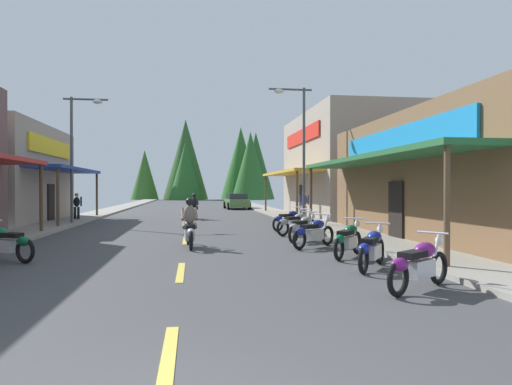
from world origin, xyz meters
The scene contains 22 objects.
ground centered at (0.00, 29.21, -0.05)m, with size 10.82×88.42×0.10m, color #424244.
sidewalk_left centered at (-6.45, 29.21, 0.06)m, with size 2.09×88.42×0.12m, color gray.
sidewalk_right centered at (6.45, 29.21, 0.06)m, with size 2.09×88.42×0.12m, color gray.
centerline_dashes centered at (0.00, 33.79, 0.01)m, with size 0.16×65.30×0.01m.
storefront_right_near centered at (10.81, 12.46, 2.30)m, with size 8.52×13.60×4.59m.
storefront_right_far centered at (11.00, 26.68, 3.41)m, with size 8.88×12.42×6.82m.
streetlamp_left centered at (-5.48, 21.16, 4.21)m, with size 2.19×0.30×6.48m.
streetlamp_right centered at (5.49, 19.42, 4.44)m, with size 2.19×0.30×6.91m.
motorcycle_parked_right_0 centered at (4.33, 4.81, 0.49)m, with size 1.81×1.31×1.04m.
motorcycle_parked_right_1 centered at (4.35, 7.06, 0.49)m, with size 1.34×1.79×1.04m.
motorcycle_parked_right_2 centered at (4.42, 8.87, 0.49)m, with size 1.39×1.76×1.04m.
motorcycle_parked_right_3 centered at (4.02, 10.95, 0.49)m, with size 1.72×1.43×1.04m.
motorcycle_parked_right_4 centered at (4.10, 12.62, 0.49)m, with size 1.47×1.69×1.04m.
motorcycle_parked_right_5 centered at (4.35, 14.78, 0.49)m, with size 1.89×1.18×1.04m.
motorcycle_parked_right_6 centered at (4.47, 16.71, 0.49)m, with size 1.80×1.32×1.04m.
motorcycle_parked_left_2 centered at (-4.45, 9.37, 0.49)m, with size 1.86×1.23×1.04m.
rider_cruising_lead centered at (0.16, 11.42, 0.66)m, with size 0.60×2.14×1.57m.
rider_cruising_trailing centered at (0.35, 24.69, 0.66)m, with size 0.60×2.14×1.57m.
pedestrian_by_shop centered at (6.72, 23.02, 0.99)m, with size 0.57×0.28×1.71m.
pedestrian_browsing centered at (-6.30, 24.19, 0.92)m, with size 0.57×0.26×1.60m.
parked_car_curbside centered at (4.21, 38.16, 0.69)m, with size 2.22×4.38×1.40m.
treeline_backdrop centered at (4.58, 75.06, 6.00)m, with size 24.29×13.02×13.69m.
Camera 1 is at (0.27, -2.95, 1.86)m, focal length 31.99 mm.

